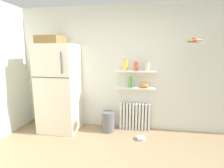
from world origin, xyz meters
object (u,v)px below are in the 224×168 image
storage_jar_2 (147,66)px  hanging_fruit_basket (193,41)px  storage_jar_0 (125,65)px  trash_bin (108,122)px  shelf_bowl (145,86)px  storage_jar_1 (136,66)px  vase (130,82)px  refrigerator (59,87)px  radiator (135,116)px  pet_food_bowl (141,138)px

storage_jar_2 → hanging_fruit_basket: bearing=-23.7°
storage_jar_0 → hanging_fruit_basket: size_ratio=0.75×
trash_bin → shelf_bowl: bearing=12.3°
storage_jar_1 → vase: storage_jar_1 is taller
refrigerator → radiator: refrigerator is taller
storage_jar_1 → storage_jar_2: bearing=0.0°
storage_jar_1 → storage_jar_2: 0.22m
refrigerator → hanging_fruit_basket: 2.71m
refrigerator → vase: refrigerator is taller
storage_jar_0 → shelf_bowl: 0.58m
hanging_fruit_basket → refrigerator: bearing=177.7°
radiator → pet_food_bowl: (0.14, -0.44, -0.27)m
vase → refrigerator: bearing=-171.5°
pet_food_bowl → vase: bearing=122.0°
storage_jar_1 → storage_jar_2: storage_jar_1 is taller
storage_jar_2 → hanging_fruit_basket: hanging_fruit_basket is taller
shelf_bowl → radiator: bearing=170.8°
refrigerator → radiator: bearing=9.0°
refrigerator → trash_bin: bearing=3.4°
radiator → storage_jar_0: bearing=-172.2°
vase → storage_jar_0: bearing=180.0°
storage_jar_1 → shelf_bowl: (0.19, 0.00, -0.40)m
storage_jar_0 → vase: size_ratio=1.06×
storage_jar_2 → vase: size_ratio=0.89×
storage_jar_2 → pet_food_bowl: 1.42m
storage_jar_0 → storage_jar_1: bearing=0.0°
vase → trash_bin: vase is taller
refrigerator → pet_food_bowl: (1.73, -0.19, -0.92)m
storage_jar_2 → shelf_bowl: size_ratio=1.05×
shelf_bowl → trash_bin: size_ratio=0.43×
storage_jar_0 → hanging_fruit_basket: (1.18, -0.32, 0.45)m
storage_jar_2 → radiator: bearing=172.2°
pet_food_bowl → refrigerator: bearing=173.9°
radiator → vase: size_ratio=2.97×
radiator → storage_jar_2: 1.11m
storage_jar_0 → storage_jar_2: 0.44m
shelf_bowl → hanging_fruit_basket: (0.78, -0.32, 0.87)m
storage_jar_0 → pet_food_bowl: size_ratio=1.29×
storage_jar_0 → vase: (0.11, 0.00, -0.35)m
pet_food_bowl → hanging_fruit_basket: (0.82, 0.08, 1.83)m
shelf_bowl → trash_bin: (-0.73, -0.16, -0.77)m
storage_jar_1 → trash_bin: 1.30m
radiator → storage_jar_2: (0.22, -0.03, 1.09)m
refrigerator → hanging_fruit_basket: size_ratio=6.42×
refrigerator → hanging_fruit_basket: refrigerator is taller
storage_jar_0 → vase: 0.36m
storage_jar_0 → storage_jar_1: size_ratio=1.16×
refrigerator → vase: (1.47, 0.22, 0.11)m
shelf_bowl → pet_food_bowl: (-0.05, -0.41, -0.96)m
radiator → trash_bin: size_ratio=1.52×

